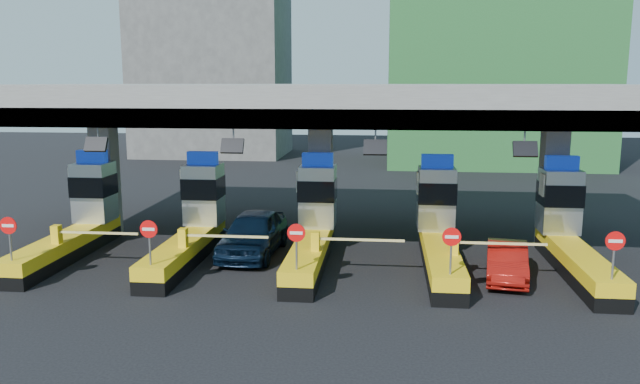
# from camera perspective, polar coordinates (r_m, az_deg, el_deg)

# --- Properties ---
(ground) EXTENTS (120.00, 120.00, 0.00)m
(ground) POSITION_cam_1_polar(r_m,az_deg,el_deg) (25.43, -0.65, -6.20)
(ground) COLOR black
(ground) RESTS_ON ground
(toll_canopy) EXTENTS (28.00, 12.09, 7.00)m
(toll_canopy) POSITION_cam_1_polar(r_m,az_deg,el_deg) (27.29, 0.03, 7.98)
(toll_canopy) COLOR slate
(toll_canopy) RESTS_ON ground
(toll_lane_far_left) EXTENTS (4.43, 8.00, 4.16)m
(toll_lane_far_left) POSITION_cam_1_polar(r_m,az_deg,el_deg) (28.28, -21.16, -2.31)
(toll_lane_far_left) COLOR black
(toll_lane_far_left) RESTS_ON ground
(toll_lane_left) EXTENTS (4.43, 8.00, 4.16)m
(toll_lane_left) POSITION_cam_1_polar(r_m,az_deg,el_deg) (26.38, -11.44, -2.67)
(toll_lane_left) COLOR black
(toll_lane_left) RESTS_ON ground
(toll_lane_center) EXTENTS (4.43, 8.00, 4.16)m
(toll_lane_center) POSITION_cam_1_polar(r_m,az_deg,el_deg) (25.35, -0.58, -2.99)
(toll_lane_center) COLOR black
(toll_lane_center) RESTS_ON ground
(toll_lane_right) EXTENTS (4.43, 8.00, 4.16)m
(toll_lane_right) POSITION_cam_1_polar(r_m,az_deg,el_deg) (25.28, 10.77, -3.21)
(toll_lane_right) COLOR black
(toll_lane_right) RESTS_ON ground
(toll_lane_far_right) EXTENTS (4.43, 8.00, 4.16)m
(toll_lane_far_right) POSITION_cam_1_polar(r_m,az_deg,el_deg) (26.18, 21.76, -3.30)
(toll_lane_far_right) COLOR black
(toll_lane_far_right) RESTS_ON ground
(bg_building_concrete) EXTENTS (14.00, 10.00, 18.00)m
(bg_building_concrete) POSITION_cam_1_polar(r_m,az_deg,el_deg) (62.59, -9.79, 11.64)
(bg_building_concrete) COLOR #4C4C49
(bg_building_concrete) RESTS_ON ground
(van) EXTENTS (2.42, 5.47, 1.83)m
(van) POSITION_cam_1_polar(r_m,az_deg,el_deg) (26.07, -6.12, -3.77)
(van) COLOR black
(van) RESTS_ON ground
(red_car) EXTENTS (2.01, 4.19, 1.33)m
(red_car) POSITION_cam_1_polar(r_m,az_deg,el_deg) (23.83, 16.71, -6.10)
(red_car) COLOR maroon
(red_car) RESTS_ON ground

